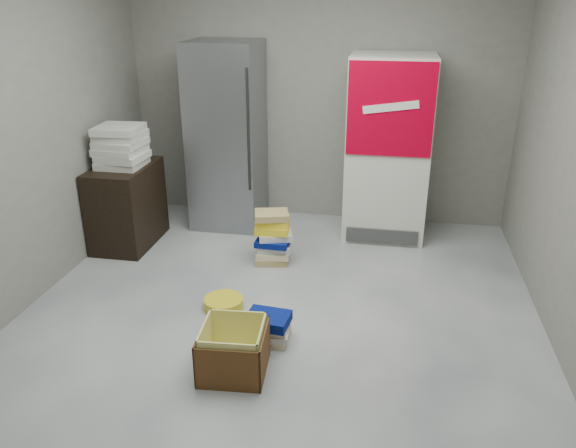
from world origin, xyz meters
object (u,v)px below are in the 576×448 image
at_px(wood_shelf, 127,205).
at_px(phonebook_stack_main, 273,237).
at_px(cardboard_box, 233,353).
at_px(coke_cooler, 388,148).
at_px(steel_fridge, 227,136).

relative_size(wood_shelf, phonebook_stack_main, 1.60).
bearing_deg(cardboard_box, coke_cooler, 66.04).
relative_size(coke_cooler, cardboard_box, 3.93).
relative_size(wood_shelf, cardboard_box, 1.75).
bearing_deg(coke_cooler, steel_fridge, 179.82).
distance_m(coke_cooler, cardboard_box, 2.80).
height_order(coke_cooler, wood_shelf, coke_cooler).
xyz_separation_m(coke_cooler, cardboard_box, (-0.91, -2.54, -0.76)).
xyz_separation_m(steel_fridge, phonebook_stack_main, (0.67, -0.90, -0.70)).
bearing_deg(wood_shelf, cardboard_box, -49.10).
xyz_separation_m(steel_fridge, cardboard_box, (0.74, -2.55, -0.81)).
xyz_separation_m(wood_shelf, cardboard_box, (1.57, -1.82, -0.26)).
bearing_deg(phonebook_stack_main, cardboard_box, -94.42).
xyz_separation_m(coke_cooler, wood_shelf, (-2.48, -0.72, -0.50)).
distance_m(coke_cooler, wood_shelf, 2.63).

